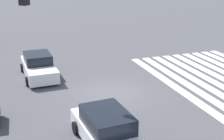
% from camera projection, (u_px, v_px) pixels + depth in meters
% --- Properties ---
extents(ground_plane, '(141.03, 141.03, 0.00)m').
position_uv_depth(ground_plane, '(112.00, 93.00, 18.76)').
color(ground_plane, '#47474C').
extents(crosswalk_markings, '(12.20, 8.20, 0.01)m').
position_uv_depth(crosswalk_markings, '(221.00, 78.00, 21.27)').
color(crosswalk_markings, silver).
rests_on(crosswalk_markings, ground_plane).
extents(car_1, '(4.84, 2.27, 1.58)m').
position_uv_depth(car_1, '(39.00, 66.00, 21.38)').
color(car_1, silver).
rests_on(car_1, ground_plane).
extents(car_2, '(4.83, 2.38, 1.55)m').
position_uv_depth(car_2, '(107.00, 130.00, 13.15)').
color(car_2, silver).
rests_on(car_2, ground_plane).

